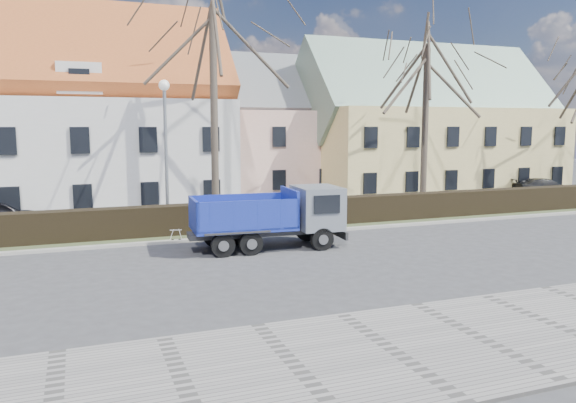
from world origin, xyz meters
name	(u,v)px	position (x,y,z in m)	size (l,w,h in m)	color
ground	(324,258)	(0.00, 0.00, 0.00)	(120.00, 120.00, 0.00)	#39393B
sidewalk_near	(478,338)	(0.00, -8.50, 0.04)	(80.00, 5.00, 0.08)	gray
curb_far	(281,234)	(0.00, 4.60, 0.06)	(80.00, 0.30, 0.12)	#99968C
grass_strip	(269,228)	(0.00, 6.20, 0.05)	(80.00, 3.00, 0.10)	#3B4727
hedge	(271,216)	(0.00, 6.00, 0.65)	(60.00, 0.90, 1.30)	black
building_pink	(260,137)	(4.00, 20.00, 4.00)	(10.80, 8.80, 8.00)	#DAAB9A
building_yellow	(427,133)	(16.00, 17.00, 4.25)	(18.80, 10.80, 8.50)	#DDC779
tree_1	(214,94)	(-2.00, 8.50, 6.33)	(9.20, 9.20, 12.65)	#443A2F
tree_2	(425,113)	(10.00, 8.50, 5.50)	(8.00, 8.00, 11.00)	#443A2F
dump_truck	(263,218)	(-1.61, 2.23, 1.24)	(6.20, 2.30, 2.48)	navy
streetlight	(166,156)	(-4.57, 7.00, 3.44)	(0.54, 0.54, 6.89)	gray
cart_frame	(171,235)	(-4.81, 4.64, 0.31)	(0.67, 0.38, 0.62)	silver
parked_car_b	(545,188)	(21.41, 10.94, 0.63)	(1.77, 4.36, 1.27)	black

